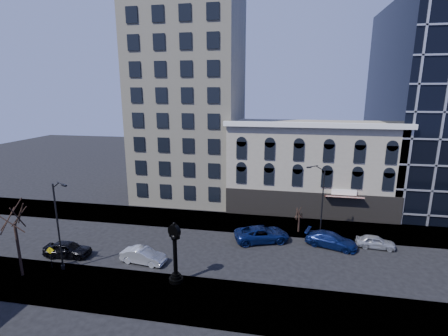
% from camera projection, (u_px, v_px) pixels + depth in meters
% --- Properties ---
extents(ground, '(160.00, 160.00, 0.00)m').
position_uv_depth(ground, '(198.00, 250.00, 33.81)').
color(ground, black).
rests_on(ground, ground).
extents(sidewalk_far, '(160.00, 6.00, 0.12)m').
position_uv_depth(sidewalk_far, '(214.00, 221.00, 41.46)').
color(sidewalk_far, gray).
rests_on(sidewalk_far, ground).
extents(sidewalk_near, '(160.00, 6.00, 0.12)m').
position_uv_depth(sidewalk_near, '(173.00, 296.00, 26.14)').
color(sidewalk_near, gray).
rests_on(sidewalk_near, ground).
extents(cream_tower, '(15.90, 15.40, 42.50)m').
position_uv_depth(cream_tower, '(189.00, 70.00, 48.53)').
color(cream_tower, beige).
rests_on(cream_tower, ground).
extents(victorian_row, '(22.60, 11.19, 12.50)m').
position_uv_depth(victorian_row, '(309.00, 166.00, 45.53)').
color(victorian_row, '#9E9682').
rests_on(victorian_row, ground).
extents(street_clock, '(1.24, 1.24, 5.47)m').
position_uv_depth(street_clock, '(175.00, 255.00, 27.54)').
color(street_clock, black).
rests_on(street_clock, sidewalk_near).
extents(street_lamp_near, '(2.11, 1.14, 8.73)m').
position_uv_depth(street_lamp_near, '(59.00, 203.00, 28.18)').
color(street_lamp_near, black).
rests_on(street_lamp_near, sidewalk_near).
extents(street_lamp_far, '(2.05, 1.05, 8.38)m').
position_uv_depth(street_lamp_far, '(319.00, 182.00, 35.67)').
color(street_lamp_far, black).
rests_on(street_lamp_far, sidewalk_far).
extents(bare_tree_near, '(4.66, 4.66, 8.00)m').
position_uv_depth(bare_tree_near, '(13.00, 211.00, 27.67)').
color(bare_tree_near, black).
rests_on(bare_tree_near, sidewalk_near).
extents(bare_tree_far, '(2.09, 2.09, 3.59)m').
position_uv_depth(bare_tree_far, '(300.00, 210.00, 37.44)').
color(bare_tree_far, black).
rests_on(bare_tree_far, sidewalk_far).
extents(warning_sign, '(0.66, 0.25, 2.11)m').
position_uv_depth(warning_sign, '(50.00, 254.00, 29.92)').
color(warning_sign, black).
rests_on(warning_sign, sidewalk_near).
extents(car_near_a, '(4.73, 2.20, 1.57)m').
position_uv_depth(car_near_a, '(68.00, 249.00, 32.44)').
color(car_near_a, black).
rests_on(car_near_a, ground).
extents(car_near_b, '(4.54, 2.03, 1.45)m').
position_uv_depth(car_near_b, '(143.00, 256.00, 31.25)').
color(car_near_b, '#A5A8AD').
rests_on(car_near_b, ground).
extents(car_far_a, '(6.60, 4.60, 1.67)m').
position_uv_depth(car_far_a, '(262.00, 234.00, 35.72)').
color(car_far_a, '#0C194C').
rests_on(car_far_a, ground).
extents(car_far_b, '(5.76, 3.69, 1.55)m').
position_uv_depth(car_far_b, '(331.00, 240.00, 34.46)').
color(car_far_b, '#0C194C').
rests_on(car_far_b, ground).
extents(car_far_c, '(4.05, 1.93, 1.34)m').
position_uv_depth(car_far_c, '(375.00, 242.00, 34.26)').
color(car_far_c, '#A5A8AD').
rests_on(car_far_c, ground).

